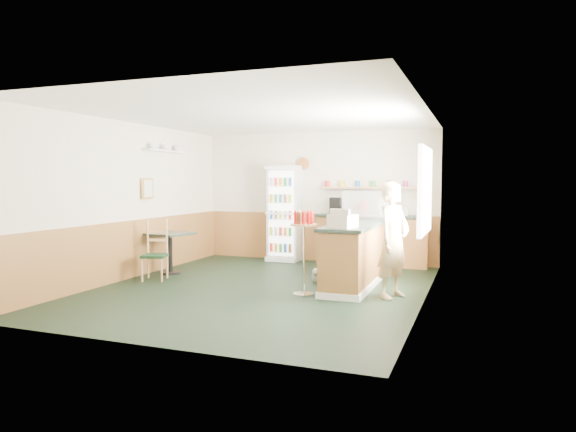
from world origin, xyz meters
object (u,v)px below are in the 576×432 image
at_px(drinks_fridge, 284,213).
at_px(shopkeeper, 393,240).
at_px(condiment_stand, 304,238).
at_px(cafe_chair, 157,248).
at_px(display_case, 368,205).
at_px(cafe_table, 170,245).
at_px(cash_register, 343,221).

bearing_deg(drinks_fridge, shopkeeper, -44.58).
bearing_deg(condiment_stand, cafe_chair, 174.49).
bearing_deg(display_case, cafe_table, -162.11).
distance_m(cash_register, shopkeeper, 0.78).
xyz_separation_m(condiment_stand, cafe_chair, (-2.74, 0.26, -0.31)).
height_order(display_case, cash_register, display_case).
bearing_deg(display_case, shopkeeper, -66.44).
distance_m(display_case, cafe_chair, 3.75).
distance_m(display_case, cash_register, 1.82).
xyz_separation_m(display_case, cafe_chair, (-3.31, -1.63, -0.71)).
height_order(shopkeeper, condiment_stand, shopkeeper).
xyz_separation_m(drinks_fridge, condiment_stand, (1.43, -2.94, -0.15)).
relative_size(shopkeeper, condiment_stand, 1.36).
relative_size(drinks_fridge, cafe_table, 2.53).
xyz_separation_m(cafe_table, cafe_chair, (0.09, -0.53, 0.02)).
height_order(drinks_fridge, cafe_table, drinks_fridge).
bearing_deg(drinks_fridge, condiment_stand, -64.14).
distance_m(drinks_fridge, cafe_table, 2.61).
distance_m(shopkeeper, condiment_stand, 1.30).
xyz_separation_m(cash_register, shopkeeper, (0.70, 0.21, -0.27)).
distance_m(cafe_table, cafe_chair, 0.54).
bearing_deg(display_case, drinks_fridge, 152.21).
height_order(cash_register, cafe_table, cash_register).
relative_size(condiment_stand, cafe_chair, 1.18).
distance_m(drinks_fridge, cash_register, 3.50).
bearing_deg(display_case, cash_register, -90.00).
bearing_deg(drinks_fridge, cash_register, -55.13).
xyz_separation_m(drinks_fridge, cash_register, (2.00, -2.87, 0.11)).
height_order(display_case, cafe_chair, display_case).
bearing_deg(cash_register, shopkeeper, 30.19).
bearing_deg(cafe_table, cafe_chair, -80.18).
relative_size(drinks_fridge, cash_register, 5.69).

